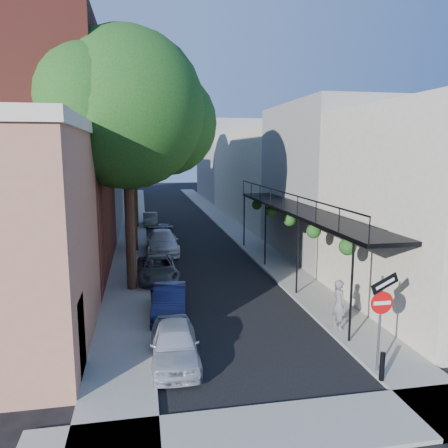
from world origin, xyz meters
name	(u,v)px	position (x,y,z in m)	size (l,w,h in m)	color
ground	(281,406)	(0.00, 0.00, 0.00)	(160.00, 160.00, 0.00)	black
road_surface	(179,221)	(0.00, 30.00, 0.01)	(6.00, 64.00, 0.01)	black
sidewalk_left	(134,221)	(-4.00, 30.00, 0.06)	(2.00, 64.00, 0.12)	gray
sidewalk_right	(222,219)	(4.00, 30.00, 0.06)	(2.00, 64.00, 0.12)	gray
sidewalk_cross	(295,429)	(0.00, -1.00, 0.06)	(12.00, 2.00, 0.12)	gray
buildings_left	(67,168)	(-9.30, 28.76, 4.94)	(10.10, 59.10, 12.00)	#B6785D
buildings_right	(276,172)	(8.99, 29.49, 4.42)	(9.80, 55.00, 10.00)	beige
sign_post	(382,306)	(3.16, 0.97, 2.04)	(0.89, 0.17, 2.99)	#595B60
bollard	(382,366)	(3.00, 0.50, 0.52)	(0.14, 0.14, 0.80)	black
oak_near	(136,113)	(-3.37, 10.26, 7.88)	(7.48, 6.80, 11.42)	#351E15
oak_mid	(137,138)	(-3.42, 18.23, 7.06)	(6.60, 6.00, 10.20)	#351E15
oak_far	(138,126)	(-3.35, 27.27, 8.26)	(7.70, 7.00, 11.90)	#351E15
parked_car_a	(175,344)	(-2.42, 2.80, 0.60)	(1.41, 3.51, 1.20)	#ACB3BE
parked_car_b	(169,301)	(-2.33, 6.62, 0.58)	(1.23, 3.52, 1.16)	#141B40
parked_car_c	(158,269)	(-2.60, 11.44, 0.57)	(1.90, 4.11, 1.14)	#53555A
parked_car_d	(162,242)	(-2.07, 17.40, 0.68)	(1.92, 4.72, 1.37)	silver
parked_car_e	(163,232)	(-1.82, 21.69, 0.56)	(1.32, 3.28, 1.12)	black
parked_car_f	(150,219)	(-2.60, 27.58, 0.56)	(1.19, 3.42, 1.13)	slate
pedestrian	(339,304)	(3.40, 4.04, 1.00)	(0.64, 0.42, 1.76)	slate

